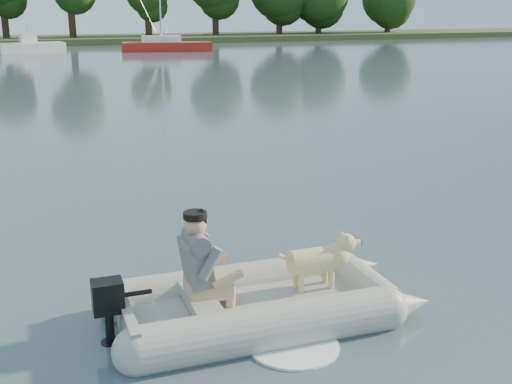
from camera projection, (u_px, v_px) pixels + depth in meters
name	position (u px, v px, depth m)	size (l,w,h in m)	color
water	(287.00, 300.00, 8.10)	(160.00, 160.00, 0.00)	slate
shore_bank	(33.00, 41.00, 63.50)	(160.00, 12.00, 0.70)	#47512D
dinghy	(262.00, 267.00, 7.49)	(4.71, 2.91, 1.48)	gray
man	(198.00, 258.00, 7.24)	(0.78, 0.67, 1.16)	slate
dog	(314.00, 265.00, 7.79)	(1.00, 0.36, 0.67)	tan
outboard_motor	(109.00, 315.00, 7.00)	(0.44, 0.31, 0.84)	black
motorboat	(31.00, 40.00, 50.62)	(5.16, 1.99, 2.18)	white
sailboat	(166.00, 46.00, 52.79)	(7.61, 3.68, 10.06)	#AC1D13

